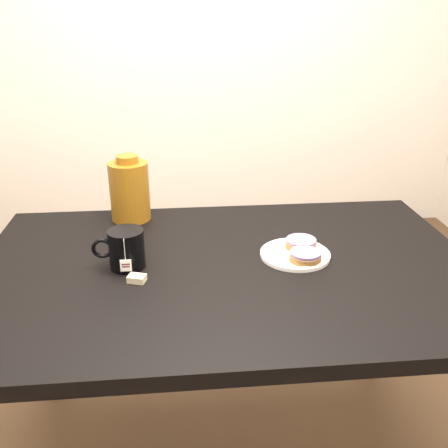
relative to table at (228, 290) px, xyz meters
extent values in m
cube|color=beige|center=(0.00, 2.00, 0.68)|extent=(3.50, 0.02, 2.70)
cube|color=black|center=(0.00, 0.00, 0.06)|extent=(1.40, 0.90, 0.04)
cylinder|color=black|center=(-0.64, 0.39, -0.31)|extent=(0.06, 0.06, 0.71)
cylinder|color=black|center=(0.64, 0.39, -0.31)|extent=(0.06, 0.06, 0.71)
cylinder|color=white|center=(0.20, 0.03, 0.09)|extent=(0.20, 0.20, 0.01)
torus|color=white|center=(0.20, 0.03, 0.09)|extent=(0.20, 0.20, 0.01)
cylinder|color=brown|center=(0.22, 0.07, 0.10)|extent=(0.13, 0.13, 0.02)
cylinder|color=gray|center=(0.22, 0.07, 0.12)|extent=(0.12, 0.12, 0.01)
cylinder|color=brown|center=(0.21, -0.02, 0.10)|extent=(0.13, 0.13, 0.02)
cylinder|color=gray|center=(0.21, -0.02, 0.12)|extent=(0.12, 0.12, 0.01)
cylinder|color=black|center=(-0.28, 0.01, 0.14)|extent=(0.10, 0.10, 0.11)
cylinder|color=black|center=(-0.28, 0.01, 0.18)|extent=(0.09, 0.09, 0.00)
torus|color=black|center=(-0.34, 0.01, 0.14)|extent=(0.06, 0.01, 0.06)
cylinder|color=beige|center=(-0.28, -0.04, 0.16)|extent=(0.00, 0.00, 0.06)
cube|color=white|center=(-0.28, -0.04, 0.12)|extent=(0.03, 0.00, 0.03)
cube|color=#C6B793|center=(-0.25, -0.07, 0.09)|extent=(0.05, 0.04, 0.02)
cylinder|color=#5C350C|center=(-0.29, 0.36, 0.18)|extent=(0.17, 0.17, 0.20)
cylinder|color=#5C350C|center=(-0.29, 0.36, 0.29)|extent=(0.07, 0.07, 0.02)
camera|label=1|loc=(-0.13, -1.23, 0.74)|focal=40.00mm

